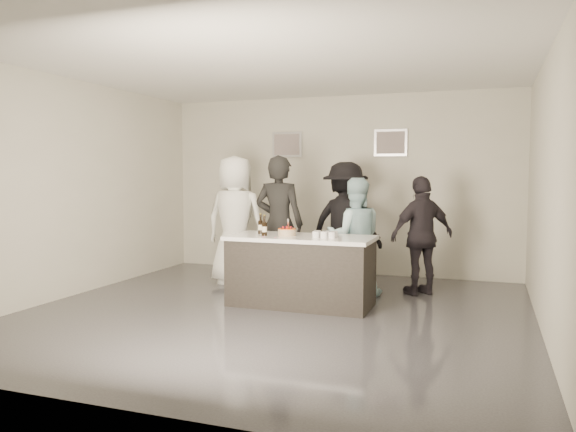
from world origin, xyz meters
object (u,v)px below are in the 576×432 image
(bar_counter, at_px, (301,271))
(cake, at_px, (287,233))
(person_main_blue, at_px, (355,237))
(person_main_black, at_px, (279,224))
(person_guest_left, at_px, (235,220))
(beer_bottle_a, at_px, (260,224))
(beer_bottle_b, at_px, (264,226))
(person_guest_right, at_px, (422,236))
(person_guest_back, at_px, (345,223))

(bar_counter, xyz_separation_m, cake, (-0.18, -0.02, 0.49))
(cake, xyz_separation_m, person_main_blue, (0.69, 0.87, -0.12))
(person_main_black, bearing_deg, person_main_blue, -172.93)
(bar_counter, relative_size, person_guest_left, 0.95)
(beer_bottle_a, height_order, person_main_black, person_main_black)
(beer_bottle_b, height_order, person_guest_right, person_guest_right)
(person_main_black, distance_m, person_guest_back, 1.14)
(bar_counter, bearing_deg, cake, -174.44)
(person_guest_right, bearing_deg, beer_bottle_b, -4.31)
(person_guest_left, bearing_deg, beer_bottle_a, 131.44)
(beer_bottle_b, height_order, person_main_black, person_main_black)
(bar_counter, relative_size, person_guest_right, 1.12)
(person_main_black, bearing_deg, person_guest_back, -132.06)
(person_guest_left, bearing_deg, cake, 140.53)
(person_main_blue, bearing_deg, cake, 32.53)
(person_main_blue, height_order, person_guest_left, person_guest_left)
(bar_counter, relative_size, beer_bottle_b, 7.15)
(beer_bottle_b, distance_m, person_guest_back, 1.83)
(cake, xyz_separation_m, beer_bottle_a, (-0.41, 0.09, 0.09))
(cake, bearing_deg, person_guest_left, 140.09)
(bar_counter, height_order, beer_bottle_b, beer_bottle_b)
(person_main_black, bearing_deg, person_guest_left, -18.44)
(bar_counter, height_order, person_guest_left, person_guest_left)
(person_guest_back, bearing_deg, beer_bottle_b, 88.06)
(person_guest_left, xyz_separation_m, person_guest_back, (1.58, 0.58, -0.05))
(cake, distance_m, beer_bottle_a, 0.43)
(bar_counter, bearing_deg, person_guest_left, 144.56)
(person_main_blue, relative_size, person_guest_left, 0.83)
(person_guest_right, bearing_deg, bar_counter, 0.22)
(cake, height_order, person_guest_left, person_guest_left)
(person_main_black, distance_m, person_guest_left, 0.85)
(person_main_black, bearing_deg, cake, 117.48)
(bar_counter, height_order, person_main_black, person_main_black)
(person_main_blue, xyz_separation_m, person_guest_back, (-0.31, 0.72, 0.12))
(person_guest_left, height_order, person_guest_right, person_guest_left)
(person_main_blue, distance_m, person_guest_back, 0.79)
(beer_bottle_a, distance_m, person_main_black, 0.64)
(person_guest_right, bearing_deg, person_guest_back, -57.94)
(beer_bottle_b, xyz_separation_m, person_main_blue, (0.95, 1.00, -0.21))
(bar_counter, height_order, person_main_blue, person_main_blue)
(beer_bottle_a, height_order, beer_bottle_b, same)
(person_guest_left, bearing_deg, person_guest_right, -175.28)
(cake, relative_size, beer_bottle_a, 0.89)
(cake, bearing_deg, person_guest_right, 37.53)
(cake, distance_m, person_main_blue, 1.12)
(person_guest_left, relative_size, person_guest_right, 1.18)
(person_main_black, distance_m, person_main_blue, 1.09)
(person_guest_back, bearing_deg, beer_bottle_a, 80.77)
(person_main_blue, bearing_deg, beer_bottle_a, 16.23)
(beer_bottle_a, relative_size, person_guest_left, 0.13)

